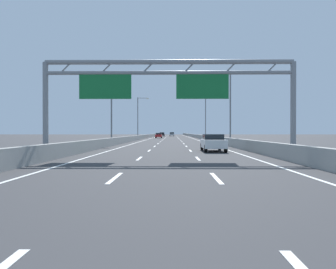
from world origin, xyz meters
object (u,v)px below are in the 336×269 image
Objects in this scene: streetlamp_left_far at (139,115)px; red_car at (159,135)px; silver_car at (172,134)px; sign_gantry at (165,83)px; black_car at (162,134)px; streetlamp_right_mid at (229,103)px; streetlamp_right_far at (205,115)px; white_car at (213,142)px; streetlamp_left_mid at (113,103)px.

streetlamp_left_far is 15.81m from red_car.
streetlamp_left_far reaches higher than silver_car.
sign_gantry reaches higher than silver_car.
streetlamp_right_mid is at bearing -82.23° from black_car.
red_car is at bearing -95.20° from silver_car.
streetlamp_right_far reaches higher than sign_gantry.
streetlamp_right_mid is 2.03× the size of white_car.
streetlamp_right_far reaches higher than silver_car.
streetlamp_left_far is at bearing -105.04° from red_car.
silver_car is 6.08m from black_car.
streetlamp_left_mid is 2.25× the size of black_car.
streetlamp_right_mid is (14.93, 0.00, 0.00)m from streetlamp_left_mid.
red_car is at bearing 92.70° from sign_gantry.
streetlamp_left_mid is 1.00× the size of streetlamp_left_far.
streetlamp_right_far is 49.52m from black_car.
black_car is at bearing -126.61° from silver_car.
streetlamp_right_far is 49.68m from white_car.
streetlamp_left_mid reaches higher than black_car.
streetlamp_left_mid reaches higher than sign_gantry.
streetlamp_right_mid is (7.69, 22.25, 0.58)m from sign_gantry.
black_car is (3.78, 81.74, -4.62)m from streetlamp_left_mid.
black_car is 33.44m from red_car.
silver_car is at bearing 82.03° from streetlamp_left_far.
streetlamp_left_mid is 2.03× the size of white_car.
streetlamp_left_mid reaches higher than white_car.
sign_gantry is 3.53× the size of white_car.
silver_car is at bearing 92.08° from white_car.
streetlamp_left_mid is 36.87m from streetlamp_right_far.
streetlamp_right_mid and streetlamp_right_far have the same top height.
streetlamp_left_mid is 2.21× the size of silver_car.
streetlamp_right_far is (0.00, 33.72, 0.00)m from streetlamp_right_mid.
streetlamp_right_mid is at bearing 76.29° from white_car.
sign_gantry is at bearing -120.27° from white_car.
black_car is (-7.35, 97.34, 0.02)m from white_car.
streetlamp_right_mid is 36.87m from streetlamp_left_far.
sign_gantry is at bearing -97.82° from streetlamp_right_far.
streetlamp_right_far is at bearing -52.95° from red_car.
streetlamp_right_mid is 2.21× the size of silver_car.
white_car is at bearing 59.73° from sign_gantry.
streetlamp_left_far reaches higher than white_car.
silver_car reaches higher than white_car.
streetlamp_left_mid is 48.69m from red_car.
streetlamp_right_mid is at bearing -90.00° from streetlamp_right_far.
black_car is 0.92× the size of red_car.
sign_gantry is 70.76m from red_car.
streetlamp_right_far is 18.87m from red_car.
streetlamp_right_mid is at bearing -85.03° from silver_car.
red_car is (-3.49, -38.32, -0.06)m from silver_car.
silver_car is at bearing 89.91° from sign_gantry.
streetlamp_left_far is 50.77m from white_car.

